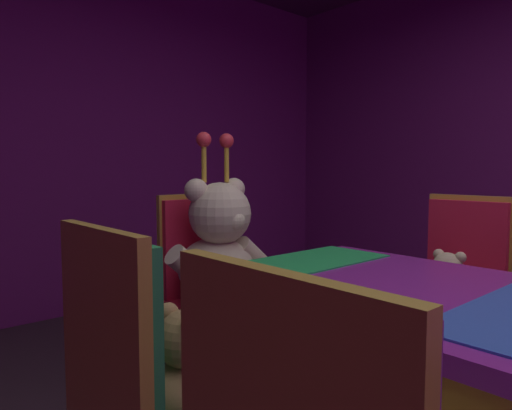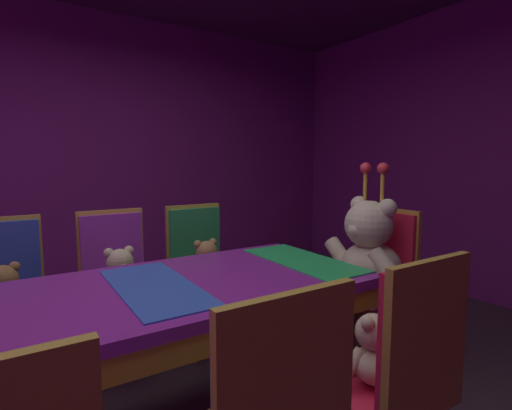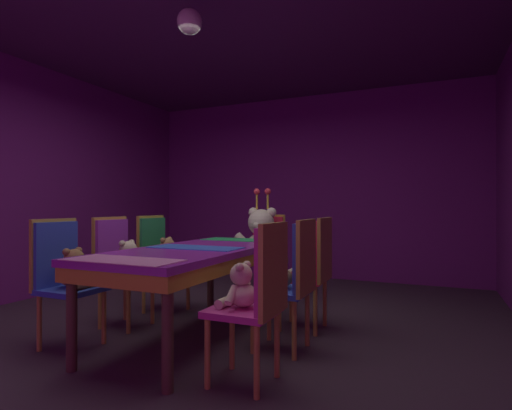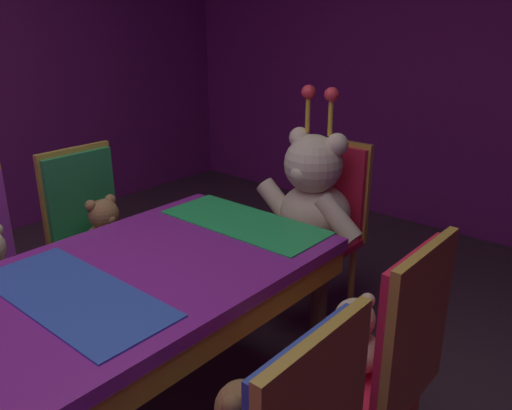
{
  "view_description": "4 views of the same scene",
  "coord_description": "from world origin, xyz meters",
  "px_view_note": "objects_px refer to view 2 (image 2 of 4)",
  "views": [
    {
      "loc": [
        -1.33,
        -0.38,
        1.11
      ],
      "look_at": [
        -0.21,
        0.89,
        0.98
      ],
      "focal_mm": 32.25,
      "sensor_mm": 36.0,
      "label": 1
    },
    {
      "loc": [
        1.64,
        -0.52,
        1.29
      ],
      "look_at": [
        -0.07,
        0.58,
        1.07
      ],
      "focal_mm": 27.07,
      "sensor_mm": 36.0,
      "label": 2
    },
    {
      "loc": [
        1.8,
        -2.84,
        1.08
      ],
      "look_at": [
        0.22,
        0.75,
        1.1
      ],
      "focal_mm": 28.26,
      "sensor_mm": 36.0,
      "label": 3
    },
    {
      "loc": [
        1.44,
        -0.76,
        1.62
      ],
      "look_at": [
        0.13,
        0.78,
        0.88
      ],
      "focal_mm": 36.57,
      "sensor_mm": 36.0,
      "label": 4
    }
  ],
  "objects_px": {
    "chair_right_2": "(405,364)",
    "king_teddy_bear": "(367,252)",
    "chair_left_2": "(198,260)",
    "teddy_right_2": "(372,353)",
    "banquet_table": "(155,306)",
    "chair_left_1": "(115,271)",
    "chair_left_0": "(4,288)",
    "teddy_right_1": "(243,402)",
    "teddy_left_0": "(4,297)",
    "throne_chair": "(383,267)",
    "teddy_left_2": "(207,265)",
    "teddy_left_1": "(121,277)"
  },
  "relations": [
    {
      "from": "chair_left_0",
      "to": "chair_left_1",
      "type": "relative_size",
      "value": 1.0
    },
    {
      "from": "chair_right_2",
      "to": "king_teddy_bear",
      "type": "bearing_deg",
      "value": -42.2
    },
    {
      "from": "chair_left_1",
      "to": "chair_left_2",
      "type": "relative_size",
      "value": 1.0
    },
    {
      "from": "chair_left_1",
      "to": "chair_left_2",
      "type": "bearing_deg",
      "value": 88.91
    },
    {
      "from": "teddy_right_1",
      "to": "chair_left_1",
      "type": "bearing_deg",
      "value": 0.28
    },
    {
      "from": "chair_left_0",
      "to": "chair_left_2",
      "type": "xyz_separation_m",
      "value": [
        0.01,
        1.17,
        0.0
      ]
    },
    {
      "from": "banquet_table",
      "to": "king_teddy_bear",
      "type": "relative_size",
      "value": 2.44
    },
    {
      "from": "chair_left_1",
      "to": "teddy_left_1",
      "type": "xyz_separation_m",
      "value": [
        0.15,
        -0.0,
        -0.0
      ]
    },
    {
      "from": "banquet_table",
      "to": "teddy_left_0",
      "type": "distance_m",
      "value": 0.92
    },
    {
      "from": "chair_left_0",
      "to": "teddy_right_1",
      "type": "relative_size",
      "value": 3.19
    },
    {
      "from": "throne_chair",
      "to": "king_teddy_bear",
      "type": "height_order",
      "value": "king_teddy_bear"
    },
    {
      "from": "teddy_left_0",
      "to": "teddy_right_1",
      "type": "height_order",
      "value": "teddy_left_0"
    },
    {
      "from": "chair_left_0",
      "to": "teddy_right_2",
      "type": "bearing_deg",
      "value": 36.63
    },
    {
      "from": "chair_left_0",
      "to": "chair_left_1",
      "type": "bearing_deg",
      "value": 89.8
    },
    {
      "from": "teddy_left_0",
      "to": "teddy_right_2",
      "type": "bearing_deg",
      "value": 39.3
    },
    {
      "from": "teddy_left_0",
      "to": "throne_chair",
      "type": "xyz_separation_m",
      "value": [
        0.72,
        2.12,
        0.01
      ]
    },
    {
      "from": "teddy_left_2",
      "to": "teddy_right_1",
      "type": "bearing_deg",
      "value": -21.59
    },
    {
      "from": "teddy_left_1",
      "to": "throne_chair",
      "type": "xyz_separation_m",
      "value": [
        0.72,
        1.52,
        0.0
      ]
    },
    {
      "from": "teddy_left_2",
      "to": "chair_right_2",
      "type": "bearing_deg",
      "value": 0.21
    },
    {
      "from": "teddy_right_2",
      "to": "teddy_left_0",
      "type": "bearing_deg",
      "value": 39.3
    },
    {
      "from": "teddy_left_2",
      "to": "chair_left_2",
      "type": "bearing_deg",
      "value": 180.0
    },
    {
      "from": "teddy_right_2",
      "to": "king_teddy_bear",
      "type": "height_order",
      "value": "king_teddy_bear"
    },
    {
      "from": "chair_left_2",
      "to": "banquet_table",
      "type": "bearing_deg",
      "value": -34.85
    },
    {
      "from": "teddy_left_0",
      "to": "king_teddy_bear",
      "type": "height_order",
      "value": "king_teddy_bear"
    },
    {
      "from": "chair_left_2",
      "to": "teddy_left_0",
      "type": "bearing_deg",
      "value": -83.54
    },
    {
      "from": "teddy_left_1",
      "to": "king_teddy_bear",
      "type": "distance_m",
      "value": 1.54
    },
    {
      "from": "chair_left_1",
      "to": "king_teddy_bear",
      "type": "relative_size",
      "value": 1.19
    },
    {
      "from": "teddy_left_0",
      "to": "chair_right_2",
      "type": "height_order",
      "value": "chair_right_2"
    },
    {
      "from": "king_teddy_bear",
      "to": "chair_left_0",
      "type": "bearing_deg",
      "value": -23.86
    },
    {
      "from": "chair_left_0",
      "to": "throne_chair",
      "type": "xyz_separation_m",
      "value": [
        0.86,
        2.12,
        0.0
      ]
    },
    {
      "from": "chair_left_1",
      "to": "chair_left_2",
      "type": "xyz_separation_m",
      "value": [
        0.01,
        0.57,
        0.0
      ]
    },
    {
      "from": "chair_left_2",
      "to": "teddy_right_2",
      "type": "relative_size",
      "value": 3.35
    },
    {
      "from": "throne_chair",
      "to": "king_teddy_bear",
      "type": "bearing_deg",
      "value": -0.0
    },
    {
      "from": "chair_left_2",
      "to": "teddy_right_2",
      "type": "distance_m",
      "value": 1.57
    },
    {
      "from": "chair_right_2",
      "to": "throne_chair",
      "type": "xyz_separation_m",
      "value": [
        -0.86,
        0.95,
        0.0
      ]
    },
    {
      "from": "chair_left_2",
      "to": "throne_chair",
      "type": "bearing_deg",
      "value": 48.17
    },
    {
      "from": "teddy_left_0",
      "to": "chair_left_1",
      "type": "bearing_deg",
      "value": 103.49
    },
    {
      "from": "banquet_table",
      "to": "teddy_right_2",
      "type": "xyz_separation_m",
      "value": [
        0.72,
        0.6,
        -0.07
      ]
    },
    {
      "from": "chair_left_0",
      "to": "teddy_right_1",
      "type": "height_order",
      "value": "chair_left_0"
    },
    {
      "from": "banquet_table",
      "to": "teddy_left_1",
      "type": "xyz_separation_m",
      "value": [
        -0.72,
        0.02,
        -0.06
      ]
    },
    {
      "from": "chair_left_2",
      "to": "king_teddy_bear",
      "type": "relative_size",
      "value": 1.19
    },
    {
      "from": "chair_right_2",
      "to": "teddy_left_2",
      "type": "bearing_deg",
      "value": 0.21
    },
    {
      "from": "chair_left_0",
      "to": "teddy_left_2",
      "type": "distance_m",
      "value": 1.18
    },
    {
      "from": "chair_right_2",
      "to": "king_teddy_bear",
      "type": "height_order",
      "value": "king_teddy_bear"
    },
    {
      "from": "teddy_left_1",
      "to": "chair_left_2",
      "type": "bearing_deg",
      "value": 103.32
    },
    {
      "from": "teddy_right_2",
      "to": "throne_chair",
      "type": "relative_size",
      "value": 0.3
    },
    {
      "from": "teddy_right_2",
      "to": "chair_left_0",
      "type": "bearing_deg",
      "value": 36.63
    },
    {
      "from": "teddy_left_0",
      "to": "teddy_left_1",
      "type": "height_order",
      "value": "teddy_left_1"
    },
    {
      "from": "chair_left_0",
      "to": "teddy_left_2",
      "type": "height_order",
      "value": "chair_left_0"
    },
    {
      "from": "chair_left_2",
      "to": "teddy_left_2",
      "type": "relative_size",
      "value": 3.05
    }
  ]
}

